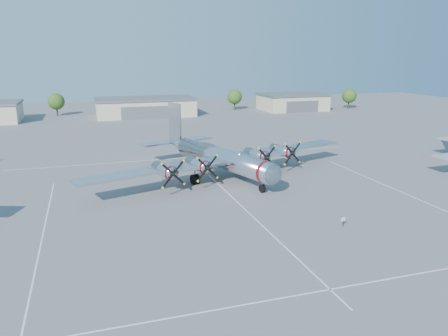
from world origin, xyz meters
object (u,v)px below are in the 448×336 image
object	(u,v)px
hangar_east	(293,102)
tree_far_east	(349,96)
tree_east	(235,97)
tree_west	(56,102)
hangar_center	(145,107)
main_bomber_b29	(218,175)
info_placard	(343,220)

from	to	relation	value
hangar_east	tree_far_east	distance (m)	20.15
tree_east	tree_west	bearing A→B (deg)	177.92
hangar_center	main_bomber_b29	xyz separation A→B (m)	(1.25, -69.80, -2.71)
hangar_east	info_placard	distance (m)	101.49
tree_far_east	tree_east	bearing A→B (deg)	168.11
main_bomber_b29	info_placard	xyz separation A→B (m)	(6.69, -23.42, 0.75)
tree_west	info_placard	size ratio (longest dim) A/B	6.21
hangar_east	tree_west	distance (m)	73.46
info_placard	tree_west	bearing A→B (deg)	92.25
hangar_east	tree_far_east	bearing A→B (deg)	-5.61
tree_far_east	main_bomber_b29	bearing A→B (deg)	-134.54
hangar_center	main_bomber_b29	size ratio (longest dim) A/B	0.65
tree_east	main_bomber_b29	size ratio (longest dim) A/B	0.15
main_bomber_b29	info_placard	bearing A→B (deg)	-91.77
main_bomber_b29	tree_east	bearing A→B (deg)	51.53
tree_west	info_placard	bearing A→B (deg)	-71.98
hangar_center	tree_west	xyz separation A→B (m)	(-25.00, 8.04, 1.51)
tree_far_east	info_placard	size ratio (longest dim) A/B	6.21
tree_east	main_bomber_b29	xyz separation A→B (m)	(-28.75, -75.84, -4.22)
hangar_center	main_bomber_b29	distance (m)	69.87
tree_far_east	main_bomber_b29	world-z (taller)	tree_far_east
tree_west	hangar_east	bearing A→B (deg)	-6.28
hangar_center	tree_east	distance (m)	30.64
tree_west	tree_far_east	distance (m)	93.54
hangar_center	info_placard	distance (m)	93.58
hangar_center	tree_east	xyz separation A→B (m)	(30.00, 6.04, 1.51)
tree_west	hangar_center	bearing A→B (deg)	-17.82
tree_east	info_placard	world-z (taller)	tree_east
tree_west	main_bomber_b29	size ratio (longest dim) A/B	0.15
tree_east	info_placard	bearing A→B (deg)	-102.53
hangar_center	hangar_east	distance (m)	48.00
hangar_center	hangar_east	size ratio (longest dim) A/B	1.39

